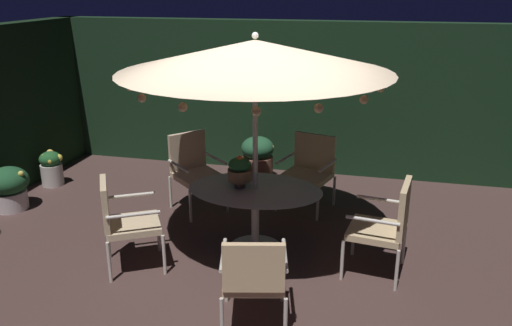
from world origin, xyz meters
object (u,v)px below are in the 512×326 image
at_px(patio_dining_table, 255,202).
at_px(patio_chair_north, 194,167).
at_px(centerpiece_planter, 240,170).
at_px(patio_chair_northeast, 123,218).
at_px(patio_chair_southeast, 387,222).
at_px(potted_plant_right_near, 51,167).
at_px(patio_chair_south, 309,167).
at_px(patio_chair_east, 254,274).
at_px(patio_umbrella, 255,56).
at_px(potted_plant_back_center, 258,158).
at_px(potted_plant_back_right, 9,187).

distance_m(patio_dining_table, patio_chair_north, 1.46).
distance_m(centerpiece_planter, patio_chair_northeast, 1.36).
xyz_separation_m(patio_dining_table, patio_chair_southeast, (1.45, -0.21, 0.01)).
height_order(patio_chair_north, potted_plant_right_near, patio_chair_north).
xyz_separation_m(centerpiece_planter, patio_chair_south, (0.60, 1.40, -0.40)).
xyz_separation_m(patio_chair_north, patio_chair_south, (1.51, 0.42, -0.02)).
xyz_separation_m(patio_chair_east, patio_chair_southeast, (1.12, 1.21, 0.06)).
height_order(patio_umbrella, potted_plant_back_center, patio_umbrella).
xyz_separation_m(patio_dining_table, potted_plant_right_near, (-3.49, 1.27, -0.31)).
distance_m(patio_dining_table, patio_chair_northeast, 1.46).
relative_size(potted_plant_back_center, potted_plant_back_right, 1.17).
bearing_deg(potted_plant_back_center, potted_plant_right_near, -162.69).
height_order(patio_chair_south, potted_plant_back_center, patio_chair_south).
relative_size(patio_chair_southeast, potted_plant_back_right, 1.74).
relative_size(centerpiece_planter, patio_chair_southeast, 0.35).
bearing_deg(centerpiece_planter, patio_dining_table, 0.39).
height_order(patio_chair_northeast, patio_chair_south, patio_chair_northeast).
distance_m(centerpiece_planter, potted_plant_back_center, 2.31).
bearing_deg(patio_chair_southeast, patio_dining_table, 171.74).
bearing_deg(patio_chair_east, patio_chair_south, 88.09).
xyz_separation_m(patio_chair_northeast, patio_chair_east, (1.59, -0.70, -0.05)).
height_order(patio_chair_north, potted_plant_back_center, patio_chair_north).
bearing_deg(patio_chair_east, potted_plant_back_center, 102.72).
xyz_separation_m(patio_chair_north, potted_plant_back_right, (-2.42, -0.64, -0.26)).
bearing_deg(patio_dining_table, patio_umbrella, 159.51).
bearing_deg(patio_chair_southeast, potted_plant_back_right, 173.71).
relative_size(centerpiece_planter, patio_chair_north, 0.36).
relative_size(centerpiece_planter, potted_plant_right_near, 0.68).
distance_m(patio_chair_north, patio_chair_south, 1.57).
height_order(patio_chair_north, potted_plant_back_right, patio_chair_north).
xyz_separation_m(patio_chair_east, potted_plant_back_right, (-3.84, 1.75, -0.22)).
bearing_deg(patio_chair_north, potted_plant_back_right, -165.15).
relative_size(patio_dining_table, patio_chair_south, 1.53).
bearing_deg(potted_plant_back_center, patio_chair_east, -77.28).
height_order(patio_umbrella, patio_chair_south, patio_umbrella).
height_order(patio_chair_south, potted_plant_right_near, patio_chair_south).
xyz_separation_m(patio_dining_table, patio_chair_east, (0.33, -1.42, -0.05)).
distance_m(patio_chair_north, potted_plant_back_right, 2.52).
xyz_separation_m(potted_plant_right_near, potted_plant_back_right, (-0.02, -0.94, 0.04)).
height_order(patio_chair_east, patio_chair_southeast, patio_chair_southeast).
xyz_separation_m(patio_umbrella, patio_chair_east, (0.33, -1.42, -1.68)).
xyz_separation_m(patio_umbrella, patio_chair_north, (-1.09, 0.98, -1.63)).
xyz_separation_m(patio_chair_southeast, potted_plant_back_right, (-4.96, 0.55, -0.27)).
bearing_deg(patio_chair_southeast, potted_plant_back_center, 128.72).
bearing_deg(patio_dining_table, patio_chair_south, 73.26).
bearing_deg(potted_plant_right_near, patio_dining_table, -20.03).
height_order(patio_chair_southeast, potted_plant_back_center, patio_chair_southeast).
bearing_deg(potted_plant_back_right, patio_chair_northeast, -25.23).
distance_m(patio_dining_table, patio_chair_southeast, 1.46).
bearing_deg(patio_umbrella, centerpiece_planter, -179.60).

